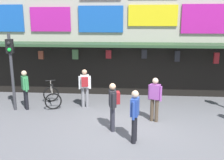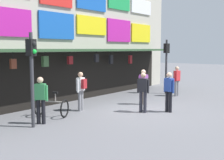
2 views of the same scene
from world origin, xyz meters
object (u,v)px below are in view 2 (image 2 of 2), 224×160
at_px(traffic_light_far, 166,58).
at_px(pedestrian_in_white, 169,90).
at_px(traffic_light_near, 32,64).
at_px(pedestrian_in_blue, 143,89).
at_px(pedestrian_in_black, 143,85).
at_px(pedestrian_in_purple, 41,98).
at_px(bicycle_parked, 52,107).
at_px(pedestrian_in_green, 177,79).
at_px(pedestrian_in_red, 81,88).

relative_size(traffic_light_far, pedestrian_in_white, 1.90).
bearing_deg(traffic_light_near, pedestrian_in_blue, -21.51).
bearing_deg(pedestrian_in_black, traffic_light_near, 172.35).
bearing_deg(pedestrian_in_black, pedestrian_in_blue, -148.07).
relative_size(traffic_light_far, pedestrian_in_purple, 1.90).
height_order(traffic_light_near, pedestrian_in_purple, traffic_light_near).
distance_m(bicycle_parked, pedestrian_in_white, 4.87).
distance_m(pedestrian_in_green, pedestrian_in_white, 4.37).
relative_size(traffic_light_near, pedestrian_in_green, 1.90).
bearing_deg(pedestrian_in_purple, pedestrian_in_white, -30.10).
bearing_deg(bicycle_parked, traffic_light_far, -4.80).
height_order(bicycle_parked, pedestrian_in_black, pedestrian_in_black).
height_order(bicycle_parked, pedestrian_in_purple, pedestrian_in_purple).
bearing_deg(pedestrian_in_purple, traffic_light_far, -0.82).
height_order(pedestrian_in_white, pedestrian_in_blue, same).
xyz_separation_m(pedestrian_in_white, pedestrian_in_purple, (-4.58, 2.65, 0.00)).
relative_size(pedestrian_in_green, pedestrian_in_blue, 1.00).
bearing_deg(pedestrian_in_white, pedestrian_in_green, 21.28).
xyz_separation_m(traffic_light_far, pedestrian_in_green, (-0.48, -0.94, -1.19)).
xyz_separation_m(pedestrian_in_green, pedestrian_in_black, (-3.32, 0.14, 0.00)).
relative_size(pedestrian_in_green, pedestrian_in_purple, 1.00).
xyz_separation_m(pedestrian_in_purple, pedestrian_in_blue, (3.86, -1.84, 0.04)).
xyz_separation_m(bicycle_parked, pedestrian_in_purple, (-0.95, -0.56, 0.55)).
relative_size(traffic_light_near, pedestrian_in_white, 1.90).
height_order(bicycle_parked, pedestrian_in_blue, pedestrian_in_blue).
bearing_deg(pedestrian_in_white, traffic_light_far, 28.97).
distance_m(bicycle_parked, pedestrian_in_purple, 1.23).
height_order(pedestrian_in_white, pedestrian_in_purple, same).
bearing_deg(traffic_light_near, pedestrian_in_black, -7.65).
bearing_deg(traffic_light_far, pedestrian_in_black, -168.23).
relative_size(bicycle_parked, pedestrian_in_red, 0.80).
distance_m(traffic_light_far, bicycle_parked, 8.39).
height_order(traffic_light_near, pedestrian_in_blue, traffic_light_near).
height_order(pedestrian_in_green, pedestrian_in_purple, same).
height_order(bicycle_parked, pedestrian_in_red, pedestrian_in_red).
height_order(pedestrian_in_purple, pedestrian_in_red, same).
relative_size(traffic_light_near, bicycle_parked, 2.38).
bearing_deg(pedestrian_in_white, traffic_light_near, 153.46).
height_order(traffic_light_far, pedestrian_in_purple, traffic_light_far).
distance_m(traffic_light_far, pedestrian_in_white, 5.34).
xyz_separation_m(pedestrian_in_purple, pedestrian_in_red, (2.46, 0.42, 0.04)).
xyz_separation_m(pedestrian_in_red, pedestrian_in_blue, (1.39, -2.26, 0.00)).
xyz_separation_m(bicycle_parked, pedestrian_in_red, (1.51, -0.14, 0.59)).
distance_m(pedestrian_in_green, pedestrian_in_black, 3.32).
relative_size(pedestrian_in_red, pedestrian_in_black, 1.00).
height_order(pedestrian_in_green, pedestrian_in_red, same).
bearing_deg(traffic_light_near, pedestrian_in_red, 11.04).
xyz_separation_m(pedestrian_in_green, pedestrian_in_blue, (-4.79, -0.77, 0.04)).
bearing_deg(pedestrian_in_red, pedestrian_in_black, -25.07).
height_order(traffic_light_far, pedestrian_in_green, traffic_light_far).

